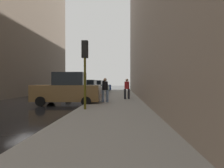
{
  "coord_description": "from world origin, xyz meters",
  "views": [
    {
      "loc": [
        6.42,
        -11.92,
        1.6
      ],
      "look_at": [
        5.34,
        7.79,
        1.34
      ],
      "focal_mm": 28.0,
      "sensor_mm": 36.0,
      "label": 1
    }
  ],
  "objects_px": {
    "parked_silver_sedan": "(85,89)",
    "pedestrian_in_red_jacket": "(127,88)",
    "parked_dark_green_sedan": "(94,87)",
    "fire_hydrant": "(99,94)",
    "parked_bronze_suv": "(68,90)",
    "pedestrian_in_jeans": "(105,89)",
    "traffic_light": "(85,60)",
    "parked_blue_sedan": "(99,86)"
  },
  "relations": [
    {
      "from": "parked_bronze_suv",
      "to": "parked_blue_sedan",
      "type": "bearing_deg",
      "value": 90.0
    },
    {
      "from": "parked_dark_green_sedan",
      "to": "pedestrian_in_jeans",
      "type": "bearing_deg",
      "value": -76.94
    },
    {
      "from": "parked_bronze_suv",
      "to": "parked_blue_sedan",
      "type": "xyz_separation_m",
      "value": [
        0.0,
        16.66,
        -0.18
      ]
    },
    {
      "from": "parked_silver_sedan",
      "to": "parked_blue_sedan",
      "type": "xyz_separation_m",
      "value": [
        -0.0,
        11.01,
        0.0
      ]
    },
    {
      "from": "traffic_light",
      "to": "pedestrian_in_red_jacket",
      "type": "distance_m",
      "value": 6.3
    },
    {
      "from": "parked_bronze_suv",
      "to": "fire_hydrant",
      "type": "height_order",
      "value": "parked_bronze_suv"
    },
    {
      "from": "parked_blue_sedan",
      "to": "pedestrian_in_jeans",
      "type": "xyz_separation_m",
      "value": [
        2.59,
        -16.29,
        0.26
      ]
    },
    {
      "from": "parked_bronze_suv",
      "to": "pedestrian_in_jeans",
      "type": "xyz_separation_m",
      "value": [
        2.59,
        0.37,
        0.07
      ]
    },
    {
      "from": "parked_dark_green_sedan",
      "to": "pedestrian_in_jeans",
      "type": "xyz_separation_m",
      "value": [
        2.59,
        -11.18,
        0.26
      ]
    },
    {
      "from": "fire_hydrant",
      "to": "pedestrian_in_jeans",
      "type": "distance_m",
      "value": 2.75
    },
    {
      "from": "parked_bronze_suv",
      "to": "parked_silver_sedan",
      "type": "distance_m",
      "value": 5.65
    },
    {
      "from": "fire_hydrant",
      "to": "pedestrian_in_red_jacket",
      "type": "xyz_separation_m",
      "value": [
        2.42,
        -0.33,
        0.61
      ]
    },
    {
      "from": "parked_dark_green_sedan",
      "to": "fire_hydrant",
      "type": "bearing_deg",
      "value": -78.18
    },
    {
      "from": "parked_bronze_suv",
      "to": "parked_dark_green_sedan",
      "type": "distance_m",
      "value": 11.55
    },
    {
      "from": "parked_bronze_suv",
      "to": "traffic_light",
      "type": "relative_size",
      "value": 1.3
    },
    {
      "from": "traffic_light",
      "to": "parked_blue_sedan",
      "type": "bearing_deg",
      "value": 95.39
    },
    {
      "from": "parked_silver_sedan",
      "to": "parked_dark_green_sedan",
      "type": "relative_size",
      "value": 1.0
    },
    {
      "from": "parked_bronze_suv",
      "to": "traffic_light",
      "type": "bearing_deg",
      "value": -58.21
    },
    {
      "from": "parked_dark_green_sedan",
      "to": "traffic_light",
      "type": "xyz_separation_m",
      "value": [
        1.85,
        -14.54,
        1.91
      ]
    },
    {
      "from": "parked_dark_green_sedan",
      "to": "fire_hydrant",
      "type": "distance_m",
      "value": 8.81
    },
    {
      "from": "parked_silver_sedan",
      "to": "pedestrian_in_jeans",
      "type": "xyz_separation_m",
      "value": [
        2.59,
        -5.28,
        0.26
      ]
    },
    {
      "from": "parked_blue_sedan",
      "to": "pedestrian_in_jeans",
      "type": "distance_m",
      "value": 16.5
    },
    {
      "from": "parked_dark_green_sedan",
      "to": "parked_blue_sedan",
      "type": "bearing_deg",
      "value": 90.0
    },
    {
      "from": "parked_blue_sedan",
      "to": "pedestrian_in_red_jacket",
      "type": "height_order",
      "value": "pedestrian_in_red_jacket"
    },
    {
      "from": "pedestrian_in_red_jacket",
      "to": "fire_hydrant",
      "type": "bearing_deg",
      "value": 172.25
    },
    {
      "from": "parked_bronze_suv",
      "to": "parked_dark_green_sedan",
      "type": "bearing_deg",
      "value": 90.0
    },
    {
      "from": "fire_hydrant",
      "to": "pedestrian_in_jeans",
      "type": "height_order",
      "value": "pedestrian_in_jeans"
    },
    {
      "from": "pedestrian_in_jeans",
      "to": "parked_silver_sedan",
      "type": "bearing_deg",
      "value": 116.17
    },
    {
      "from": "traffic_light",
      "to": "pedestrian_in_jeans",
      "type": "xyz_separation_m",
      "value": [
        0.74,
        3.36,
        -1.65
      ]
    },
    {
      "from": "parked_dark_green_sedan",
      "to": "parked_bronze_suv",
      "type": "bearing_deg",
      "value": -90.0
    },
    {
      "from": "parked_silver_sedan",
      "to": "pedestrian_in_red_jacket",
      "type": "bearing_deg",
      "value": -35.82
    },
    {
      "from": "parked_bronze_suv",
      "to": "pedestrian_in_red_jacket",
      "type": "height_order",
      "value": "parked_bronze_suv"
    },
    {
      "from": "parked_dark_green_sedan",
      "to": "pedestrian_in_red_jacket",
      "type": "bearing_deg",
      "value": -64.74
    },
    {
      "from": "parked_silver_sedan",
      "to": "traffic_light",
      "type": "bearing_deg",
      "value": -77.89
    },
    {
      "from": "parked_dark_green_sedan",
      "to": "pedestrian_in_red_jacket",
      "type": "distance_m",
      "value": 9.9
    },
    {
      "from": "fire_hydrant",
      "to": "traffic_light",
      "type": "height_order",
      "value": "traffic_light"
    },
    {
      "from": "parked_bronze_suv",
      "to": "traffic_light",
      "type": "distance_m",
      "value": 3.92
    },
    {
      "from": "parked_silver_sedan",
      "to": "parked_dark_green_sedan",
      "type": "bearing_deg",
      "value": 90.0
    },
    {
      "from": "parked_dark_green_sedan",
      "to": "parked_blue_sedan",
      "type": "relative_size",
      "value": 1.0
    },
    {
      "from": "pedestrian_in_jeans",
      "to": "pedestrian_in_red_jacket",
      "type": "distance_m",
      "value": 2.76
    },
    {
      "from": "parked_bronze_suv",
      "to": "parked_silver_sedan",
      "type": "relative_size",
      "value": 1.09
    },
    {
      "from": "fire_hydrant",
      "to": "traffic_light",
      "type": "xyz_separation_m",
      "value": [
        0.05,
        -5.92,
        2.26
      ]
    }
  ]
}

